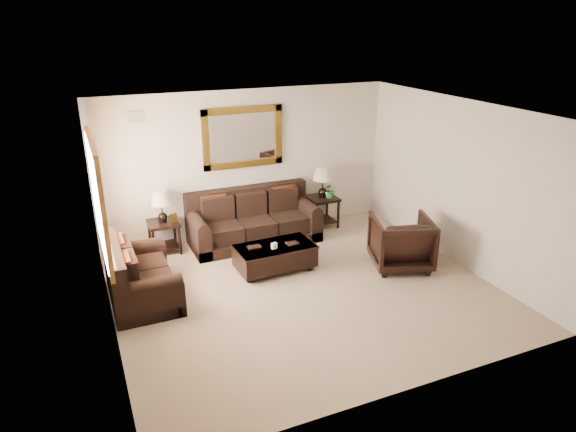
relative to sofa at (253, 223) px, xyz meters
name	(u,v)px	position (x,y,z in m)	size (l,w,h in m)	color
room	(305,206)	(0.08, -2.04, 1.01)	(5.51, 5.01, 2.71)	gray
window	(99,199)	(-2.62, -1.14, 1.21)	(0.07, 1.96, 1.66)	white
mirror	(243,137)	(0.00, 0.42, 1.51)	(1.50, 0.06, 1.10)	#533B10
air_vent	(136,117)	(-1.82, 0.44, 2.01)	(0.25, 0.02, 0.18)	#999999
sofa	(253,223)	(0.00, 0.00, 0.00)	(2.32, 1.00, 0.95)	black
loveseat	(138,278)	(-2.24, -1.31, -0.02)	(0.93, 1.56, 0.88)	black
end_table_left	(162,212)	(-1.59, 0.16, 0.40)	(0.52, 0.52, 1.14)	black
end_table_right	(323,188)	(1.49, 0.14, 0.45)	(0.55, 0.55, 1.22)	black
coffee_table	(275,255)	(-0.08, -1.26, -0.08)	(1.30, 0.73, 0.54)	black
armchair	(401,240)	(1.88, -1.94, 0.13)	(0.92, 0.86, 0.95)	black
potted_plant	(330,192)	(1.61, 0.04, 0.38)	(0.28, 0.31, 0.24)	#295C1F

